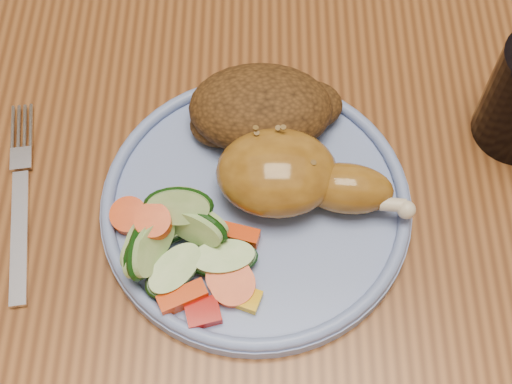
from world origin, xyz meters
TOP-DOWN VIEW (x-y plane):
  - ground at (0.00, 0.00)m, footprint 4.00×4.00m
  - dining_table at (0.00, 0.00)m, footprint 0.90×1.40m
  - plate at (-0.06, -0.10)m, footprint 0.24×0.24m
  - plate_rim at (-0.06, -0.10)m, footprint 0.24×0.24m
  - chicken_leg at (-0.03, -0.09)m, footprint 0.15×0.08m
  - rice_pilaf at (-0.05, -0.03)m, footprint 0.12×0.08m
  - vegetable_pile at (-0.11, -0.14)m, footprint 0.12×0.11m
  - fork at (-0.24, -0.10)m, footprint 0.04×0.16m

SIDE VIEW (x-z plane):
  - ground at x=0.00m, z-range 0.00..0.00m
  - dining_table at x=0.00m, z-range 0.29..1.04m
  - fork at x=-0.24m, z-range 0.75..0.76m
  - plate at x=-0.06m, z-range 0.75..0.76m
  - plate_rim at x=-0.06m, z-range 0.76..0.77m
  - vegetable_pile at x=-0.11m, z-range 0.75..0.81m
  - rice_pilaf at x=-0.05m, z-range 0.76..0.81m
  - chicken_leg at x=-0.03m, z-range 0.76..0.81m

